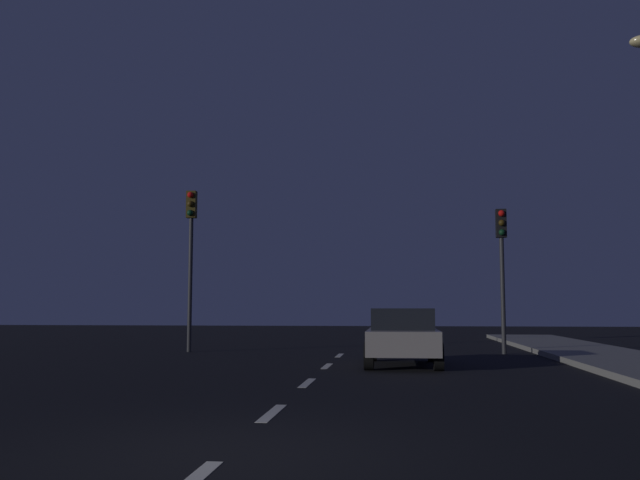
# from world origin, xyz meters

# --- Properties ---
(ground_plane) EXTENTS (80.00, 80.00, 0.00)m
(ground_plane) POSITION_xyz_m (0.00, 7.00, 0.00)
(ground_plane) COLOR black
(lane_stripe_second) EXTENTS (0.16, 1.60, 0.01)m
(lane_stripe_second) POSITION_xyz_m (0.00, 2.60, 0.00)
(lane_stripe_second) COLOR silver
(lane_stripe_second) RESTS_ON ground_plane
(lane_stripe_third) EXTENTS (0.16, 1.60, 0.01)m
(lane_stripe_third) POSITION_xyz_m (0.00, 6.40, 0.00)
(lane_stripe_third) COLOR silver
(lane_stripe_third) RESTS_ON ground_plane
(lane_stripe_fourth) EXTENTS (0.16, 1.60, 0.01)m
(lane_stripe_fourth) POSITION_xyz_m (0.00, 10.20, 0.00)
(lane_stripe_fourth) COLOR silver
(lane_stripe_fourth) RESTS_ON ground_plane
(lane_stripe_fifth) EXTENTS (0.16, 1.60, 0.01)m
(lane_stripe_fifth) POSITION_xyz_m (0.00, 14.00, 0.00)
(lane_stripe_fifth) COLOR silver
(lane_stripe_fifth) RESTS_ON ground_plane
(traffic_signal_left) EXTENTS (0.32, 0.38, 5.29)m
(traffic_signal_left) POSITION_xyz_m (-5.01, 15.16, 3.68)
(traffic_signal_left) COLOR #2D2D30
(traffic_signal_left) RESTS_ON ground_plane
(traffic_signal_right) EXTENTS (0.32, 0.38, 4.53)m
(traffic_signal_right) POSITION_xyz_m (5.03, 15.16, 3.19)
(traffic_signal_right) COLOR #2D2D30
(traffic_signal_right) RESTS_ON ground_plane
(car_stopped_ahead) EXTENTS (1.82, 3.82, 1.42)m
(car_stopped_ahead) POSITION_xyz_m (1.86, 10.55, 0.72)
(car_stopped_ahead) COLOR gray
(car_stopped_ahead) RESTS_ON ground_plane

